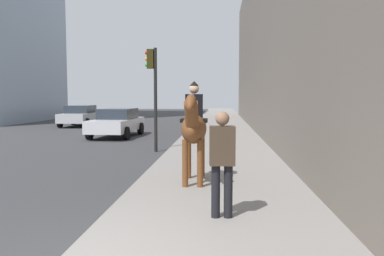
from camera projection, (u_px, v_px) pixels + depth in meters
name	position (u px, v px, depth m)	size (l,w,h in m)	color
mounted_horse_near	(194.00, 127.00, 8.67)	(2.15, 0.60, 2.28)	brown
pedestrian_greeting	(222.00, 157.00, 6.21)	(0.28, 0.41, 1.70)	black
car_near_lane	(117.00, 122.00, 19.95)	(4.52, 2.17, 1.44)	silver
car_mid_lane	(80.00, 115.00, 27.12)	(4.40, 2.15, 1.44)	#B7BABF
traffic_light_near_curb	(153.00, 83.00, 14.38)	(0.20, 0.44, 3.83)	black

